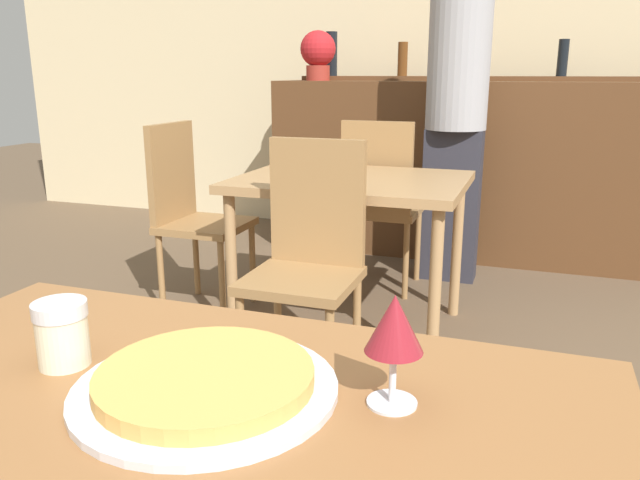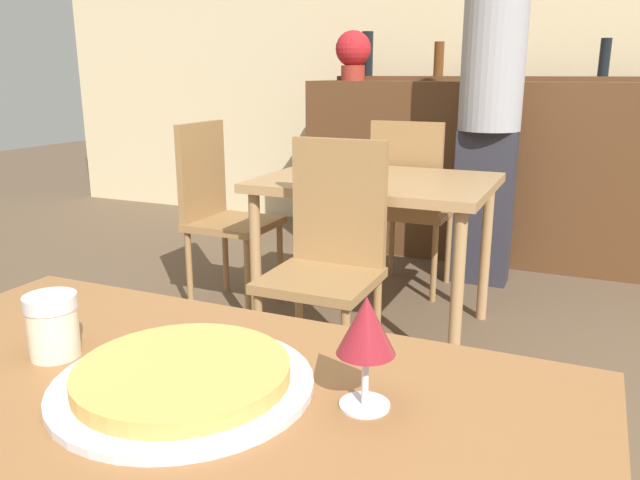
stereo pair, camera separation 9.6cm
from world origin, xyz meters
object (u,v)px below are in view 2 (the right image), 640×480
Objects in this scene: pizza_tray at (182,377)px; wine_glass at (366,329)px; potted_plant at (353,53)px; cheese_shaker at (53,325)px; chair_far_side_front at (329,250)px; chair_far_side_left at (219,204)px; chair_far_side_back at (410,198)px; person_standing at (490,107)px.

wine_glass reaches higher than pizza_tray.
potted_plant is (-1.31, 3.38, 0.46)m from wine_glass.
wine_glass is (0.51, 0.05, 0.06)m from cheese_shaker.
chair_far_side_left is at bearing 146.58° from chair_far_side_front.
chair_far_side_front reaches higher than wine_glass.
potted_plant reaches higher than chair_far_side_front.
person_standing reaches higher than chair_far_side_back.
person_standing is 2.87m from wine_glass.
potted_plant is at bearing 103.09° from cheese_shaker.
chair_far_side_back is at bearing 90.00° from chair_far_side_front.
person_standing is (0.33, 1.48, 0.47)m from chair_far_side_front.
chair_far_side_left is (-0.85, 0.56, 0.00)m from chair_far_side_front.
cheese_shaker is (-0.25, 0.01, 0.04)m from pizza_tray.
cheese_shaker is at bearing 92.78° from chair_far_side_back.
person_standing reaches higher than pizza_tray.
chair_far_side_front is 2.51× the size of pizza_tray.
chair_far_side_left is (-0.85, -0.56, 0.00)m from chair_far_side_back.
chair_far_side_left is 2.45m from wine_glass.
chair_far_side_left is at bearing 116.06° from cheese_shaker.
chair_far_side_front is at bearing -123.42° from chair_far_side_left.
wine_glass is at bearing -84.07° from person_standing.
wine_glass reaches higher than cheese_shaker.
pizza_tray is at bearing -89.25° from person_standing.
chair_far_side_front is 1.12m from chair_far_side_back.
chair_far_side_front and chair_far_side_left have the same top height.
person_standing is at bearing 77.26° from chair_far_side_front.
potted_plant reaches higher than pizza_tray.
wine_glass is at bearing 12.41° from pizza_tray.
potted_plant is at bearing 106.95° from pizza_tray.
potted_plant is (-1.05, 3.44, 0.55)m from pizza_tray.
person_standing reaches higher than potted_plant.
chair_far_side_front is 1.59m from person_standing.
person_standing is 5.60× the size of potted_plant.
chair_far_side_front is 1.49m from pizza_tray.
wine_glass is (0.30, -2.85, -0.14)m from person_standing.
person_standing is at bearing 85.84° from cheese_shaker.
pizza_tray is at bearing -75.38° from chair_far_side_front.
wine_glass is at bearing -65.30° from chair_far_side_front.
chair_far_side_front is 5.96× the size of wine_glass.
potted_plant is at bearing -52.95° from chair_far_side_back.
chair_far_side_front is at bearing 104.62° from pizza_tray.
chair_far_side_back is at bearing -56.58° from chair_far_side_left.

